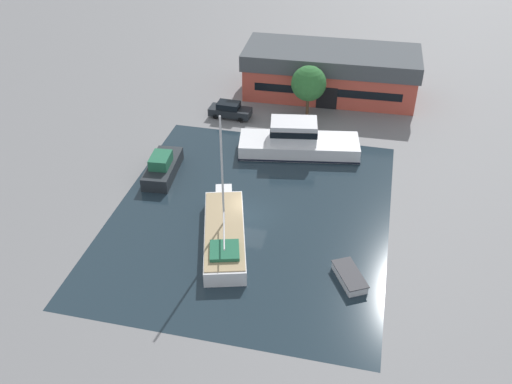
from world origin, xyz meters
TOP-DOWN VIEW (x-y plane):
  - ground_plane at (0.00, 0.00)m, footprint 440.00×440.00m
  - water_canal at (0.00, 0.00)m, footprint 23.32×27.92m
  - warehouse_building at (3.64, 25.42)m, footprint 20.44×8.76m
  - quay_tree_near_building at (1.92, 19.27)m, footprint 3.84×3.84m
  - parked_car at (-6.40, 17.03)m, footprint 4.71×2.04m
  - sailboat_moored at (-1.27, -3.69)m, footprint 5.89×11.73m
  - motor_cruiser at (2.13, 11.21)m, footprint 12.49×6.02m
  - small_dinghy at (8.99, -6.12)m, footprint 3.05×3.78m
  - cabin_boat at (-9.54, 4.31)m, footprint 2.99×6.40m

SIDE VIEW (x-z plane):
  - ground_plane at x=0.00m, z-range 0.00..0.00m
  - water_canal at x=0.00m, z-range 0.00..0.01m
  - small_dinghy at x=8.99m, z-range 0.01..0.72m
  - sailboat_moored at x=-1.27m, z-range -4.73..6.21m
  - cabin_boat at x=-9.54m, z-range -0.29..1.99m
  - parked_car at x=-6.40m, z-range -0.01..1.75m
  - motor_cruiser at x=2.13m, z-range -0.50..2.98m
  - warehouse_building at x=3.64m, z-range 0.04..5.56m
  - quay_tree_near_building at x=1.92m, z-range 0.98..6.80m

